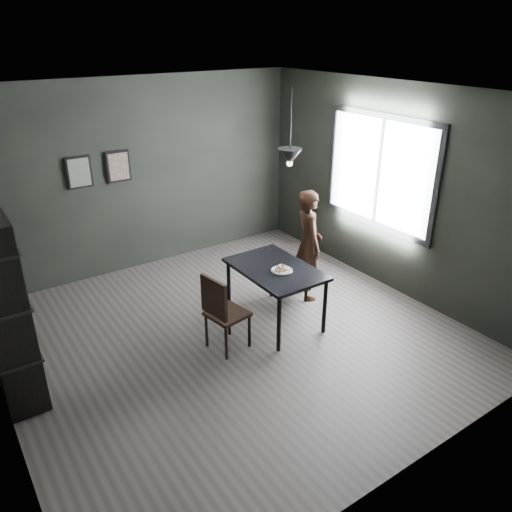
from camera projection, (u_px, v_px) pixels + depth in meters
ground at (234, 336)px, 6.02m from camera, size 5.00×5.00×0.00m
back_wall at (142, 176)px, 7.31m from camera, size 5.00×0.10×2.80m
ceiling at (229, 94)px, 4.84m from camera, size 5.00×5.00×0.02m
window_assembly at (379, 172)px, 6.76m from camera, size 0.04×1.96×1.56m
cafe_table at (275, 273)px, 6.04m from camera, size 0.80×1.20×0.75m
white_plate at (282, 271)px, 5.91m from camera, size 0.23×0.23×0.01m
donut_pile at (282, 268)px, 5.90m from camera, size 0.18×0.12×0.08m
woman at (308, 245)px, 6.61m from camera, size 0.54×0.65×1.52m
wood_chair at (221, 309)px, 5.55m from camera, size 0.47×0.47×0.94m
shelf_unit at (6, 316)px, 4.61m from camera, size 0.37×0.64×1.92m
pendant_lamp at (290, 156)px, 5.67m from camera, size 0.28×0.28×0.86m
framed_print_left at (79, 172)px, 6.74m from camera, size 0.34×0.04×0.44m
framed_print_right at (118, 166)px, 7.02m from camera, size 0.34×0.04×0.44m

